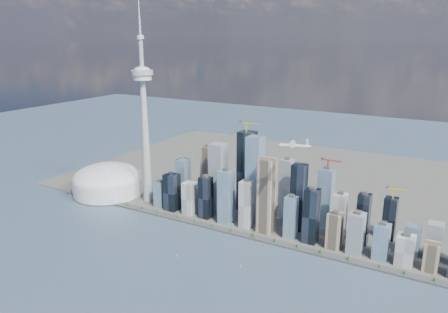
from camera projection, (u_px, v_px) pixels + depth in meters
The scene contains 10 objects.
ground at pixel (168, 283), 815.08m from camera, with size 4000.00×4000.00×0.00m, color #374D60.
seawall at pixel (232, 232), 1023.48m from camera, with size 1100.00×22.00×4.00m, color #383838.
land at pixel (300, 179), 1399.71m from camera, with size 1400.00×900.00×3.00m, color #4C4C47.
shoreline_trees at pixel (232, 229), 1021.66m from camera, with size 960.53×7.20×8.80m.
skyscraper_cluster at pixel (271, 197), 1048.63m from camera, with size 736.00×142.00×234.43m.
needle_tower at pixel (144, 118), 1154.57m from camera, with size 56.00×56.00×550.50m.
dome_stadium at pixel (108, 181), 1265.99m from camera, with size 200.00×200.00×86.00m.
airplane at pixel (294, 145), 867.60m from camera, with size 64.72×57.87×16.19m.
sailboat_west at pixel (177, 255), 915.36m from camera, with size 6.96×3.64×9.73m.
sailboat_east at pixel (241, 265), 872.63m from camera, with size 6.50×4.09×9.34m.
Camera 1 is at (449.86, -573.68, 447.57)m, focal length 35.00 mm.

